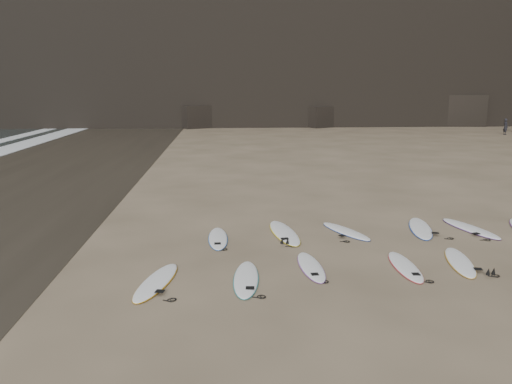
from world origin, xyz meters
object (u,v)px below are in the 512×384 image
surfboard_7 (346,231)px  surfboard_1 (246,278)px  surfboard_6 (284,232)px  surfboard_0 (156,281)px  surfboard_8 (420,228)px  surfboard_2 (311,266)px  surfboard_3 (405,266)px  surfboard_5 (218,238)px  surfboard_9 (470,228)px  person_a (506,127)px  surfboard_4 (460,262)px

surfboard_7 → surfboard_1: bearing=-155.4°
surfboard_1 → surfboard_6: (1.39, 3.71, 0.01)m
surfboard_0 → surfboard_6: size_ratio=0.88×
surfboard_1 → surfboard_8: bearing=38.6°
surfboard_2 → surfboard_3: bearing=-5.7°
surfboard_3 → surfboard_5: size_ratio=0.99×
surfboard_9 → person_a: size_ratio=1.66×
surfboard_5 → surfboard_6: (2.07, 0.42, 0.01)m
surfboard_6 → surfboard_9: (6.03, 0.06, -0.00)m
surfboard_2 → person_a: (25.00, 34.29, 0.73)m
surfboard_9 → surfboard_1: bearing=-166.8°
surfboard_1 → surfboard_3: 4.11m
surfboard_7 → surfboard_8: 2.49m
surfboard_5 → surfboard_9: surfboard_9 is taller
surfboard_0 → surfboard_4: surfboard_0 is taller
surfboard_2 → surfboard_5: (-2.36, 2.59, 0.00)m
surfboard_8 → surfboard_6: bearing=-162.8°
surfboard_0 → person_a: 45.36m
surfboard_3 → surfboard_5: same height
surfboard_1 → surfboard_7: bearing=53.0°
surfboard_0 → surfboard_6: bearing=60.7°
surfboard_4 → surfboard_5: surfboard_4 is taller
surfboard_1 → person_a: 44.01m
surfboard_8 → person_a: 37.44m
surfboard_8 → person_a: size_ratio=1.70×
surfboard_7 → surfboard_8: (2.48, 0.15, 0.01)m
surfboard_6 → surfboard_9: size_ratio=1.08×
surfboard_5 → person_a: (27.37, 31.70, 0.73)m
surfboard_5 → surfboard_6: size_ratio=0.82×
surfboard_3 → surfboard_2: bearing=179.1°
surfboard_2 → surfboard_3: 2.39m
surfboard_6 → surfboard_8: size_ratio=1.06×
surfboard_6 → surfboard_7: size_ratio=1.21×
surfboard_3 → person_a: 41.21m
surfboard_3 → surfboard_6: size_ratio=0.82×
surfboard_2 → surfboard_9: 6.50m
surfboard_3 → surfboard_5: 5.49m
surfboard_1 → surfboard_9: (7.42, 3.77, 0.00)m
surfboard_0 → surfboard_5: bearing=80.5°
surfboard_0 → surfboard_2: bearing=24.8°
surfboard_8 → surfboard_9: 1.59m
surfboard_3 → surfboard_8: surfboard_8 is taller
surfboard_2 → surfboard_8: size_ratio=0.85×
surfboard_0 → surfboard_3: 6.20m
surfboard_2 → surfboard_3: surfboard_3 is taller
surfboard_0 → surfboard_9: (9.52, 3.81, 0.00)m
surfboard_5 → surfboard_4: bearing=-22.9°
surfboard_0 → surfboard_8: (7.93, 3.96, 0.00)m
surfboard_6 → surfboard_3: bearing=-56.4°
surfboard_1 → surfboard_3: size_ratio=1.05×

